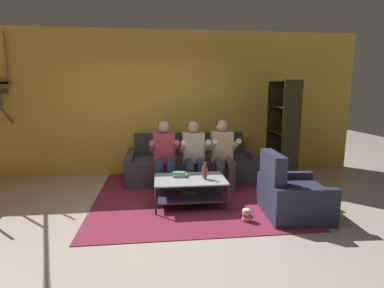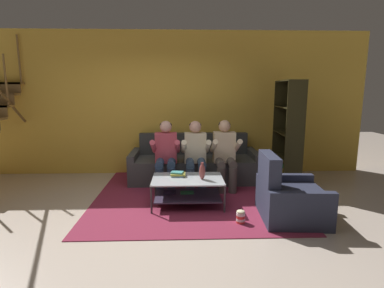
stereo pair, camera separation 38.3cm
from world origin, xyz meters
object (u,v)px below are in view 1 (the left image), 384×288
(person_seated_left, at_px, (164,153))
(popcorn_tub, at_px, (246,215))
(person_seated_right, at_px, (223,151))
(armchair, at_px, (291,196))
(book_stack, at_px, (179,174))
(bookshelf, at_px, (283,145))
(person_seated_middle, at_px, (194,152))
(couch, at_px, (191,165))
(vase, at_px, (205,171))
(coffee_table, at_px, (189,187))

(person_seated_left, height_order, popcorn_tub, person_seated_left)
(person_seated_right, height_order, armchair, person_seated_right)
(person_seated_left, bearing_deg, book_stack, -71.65)
(person_seated_right, height_order, popcorn_tub, person_seated_right)
(bookshelf, xyz_separation_m, armchair, (-0.54, -1.59, -0.41))
(person_seated_right, bearing_deg, person_seated_middle, -179.86)
(person_seated_middle, xyz_separation_m, bookshelf, (1.74, 0.29, 0.04))
(couch, bearing_deg, person_seated_left, -133.45)
(vase, xyz_separation_m, armchair, (1.14, -0.48, -0.26))
(couch, height_order, book_stack, couch)
(popcorn_tub, bearing_deg, couch, 104.78)
(couch, bearing_deg, vase, -87.45)
(couch, relative_size, person_seated_middle, 2.03)
(person_seated_left, bearing_deg, vase, -54.89)
(popcorn_tub, bearing_deg, vase, 126.74)
(couch, relative_size, bookshelf, 1.28)
(armchair, bearing_deg, coffee_table, 158.47)
(book_stack, bearing_deg, coffee_table, -41.01)
(vase, distance_m, armchair, 1.27)
(person_seated_middle, bearing_deg, book_stack, -115.38)
(person_seated_right, bearing_deg, armchair, -62.30)
(bookshelf, bearing_deg, person_seated_middle, -170.62)
(coffee_table, distance_m, bookshelf, 2.21)
(vase, height_order, book_stack, vase)
(person_seated_right, bearing_deg, coffee_table, -131.61)
(person_seated_middle, xyz_separation_m, popcorn_tub, (0.53, -1.45, -0.57))
(person_seated_right, relative_size, bookshelf, 0.64)
(popcorn_tub, bearing_deg, armchair, 11.79)
(coffee_table, bearing_deg, vase, -14.40)
(person_seated_right, xyz_separation_m, vase, (-0.46, -0.82, -0.12))
(book_stack, relative_size, popcorn_tub, 1.27)
(coffee_table, height_order, popcorn_tub, coffee_table)
(person_seated_left, relative_size, vase, 4.66)
(couch, relative_size, book_stack, 10.52)
(person_seated_left, bearing_deg, person_seated_right, 0.05)
(bookshelf, bearing_deg, popcorn_tub, -124.99)
(person_seated_right, distance_m, coffee_table, 1.10)
(book_stack, distance_m, armchair, 1.66)
(person_seated_left, bearing_deg, coffee_table, -65.15)
(person_seated_right, bearing_deg, vase, -119.00)
(person_seated_middle, xyz_separation_m, book_stack, (-0.30, -0.64, -0.21))
(person_seated_middle, height_order, coffee_table, person_seated_middle)
(couch, distance_m, popcorn_tub, 2.07)
(armchair, bearing_deg, person_seated_left, 142.83)
(coffee_table, distance_m, popcorn_tub, 0.99)
(couch, height_order, popcorn_tub, couch)
(coffee_table, relative_size, vase, 4.13)
(coffee_table, xyz_separation_m, vase, (0.22, -0.06, 0.26))
(book_stack, height_order, popcorn_tub, book_stack)
(couch, xyz_separation_m, bookshelf, (1.74, -0.26, 0.40))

